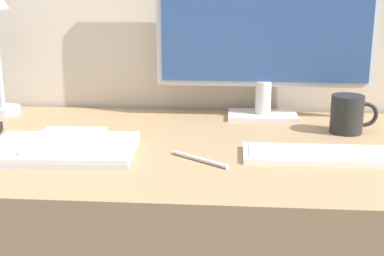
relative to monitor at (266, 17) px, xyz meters
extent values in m
cube|color=silver|center=(0.00, 0.00, -0.26)|extent=(0.18, 0.11, 0.01)
cylinder|color=silver|center=(0.00, 0.00, -0.21)|extent=(0.04, 0.04, 0.09)
cube|color=silver|center=(0.00, 0.00, 0.02)|extent=(0.56, 0.01, 0.39)
cube|color=#2D4C84|center=(0.00, -0.01, 0.02)|extent=(0.54, 0.01, 0.37)
cube|color=silver|center=(0.11, -0.33, -0.26)|extent=(0.34, 0.12, 0.01)
cube|color=silver|center=(0.11, -0.33, -0.25)|extent=(0.31, 0.10, 0.00)
cube|color=#BCBCC1|center=(-0.44, -0.34, -0.26)|extent=(0.32, 0.22, 0.01)
cube|color=silver|center=(-0.44, -0.34, -0.25)|extent=(0.32, 0.22, 0.01)
cube|color=white|center=(-0.43, -0.33, -0.24)|extent=(0.15, 0.19, 0.01)
cube|color=silver|center=(-0.43, -0.33, -0.23)|extent=(0.11, 0.14, 0.00)
cylinder|color=#999EA8|center=(-0.71, -0.02, -0.25)|extent=(0.10, 0.10, 0.02)
cylinder|color=black|center=(0.19, -0.13, -0.22)|extent=(0.08, 0.08, 0.09)
torus|color=black|center=(0.24, -0.13, -0.22)|extent=(0.06, 0.01, 0.06)
cylinder|color=silver|center=(-0.14, -0.37, -0.26)|extent=(0.12, 0.09, 0.01)
camera|label=1|loc=(-0.08, -1.40, 0.09)|focal=50.00mm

